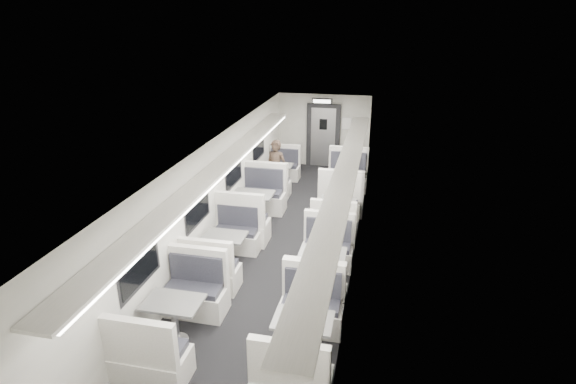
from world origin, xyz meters
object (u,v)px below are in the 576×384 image
at_px(booth_left_c, 225,251).
at_px(vestibule_door, 323,136).
at_px(passenger, 276,170).
at_px(booth_right_d, 303,339).
at_px(booth_left_a, 279,175).
at_px(booth_left_b, 253,209).
at_px(booth_right_b, 337,214).
at_px(booth_right_c, 322,269).
at_px(booth_right_a, 344,186).
at_px(booth_left_d, 175,321).
at_px(exit_sign, 322,101).

height_order(booth_left_c, vestibule_door, vestibule_door).
height_order(passenger, vestibule_door, vestibule_door).
bearing_deg(vestibule_door, booth_right_d, -83.75).
bearing_deg(booth_left_a, booth_left_b, -90.00).
bearing_deg(vestibule_door, booth_right_b, -77.68).
xyz_separation_m(booth_right_d, vestibule_door, (-1.00, 9.13, 0.67)).
relative_size(booth_left_b, booth_right_d, 1.12).
relative_size(booth_left_a, booth_left_b, 0.84).
bearing_deg(booth_right_c, booth_left_a, 112.02).
bearing_deg(booth_right_a, booth_left_a, 161.88).
height_order(booth_right_b, passenger, passenger).
relative_size(booth_left_a, booth_left_d, 0.92).
xyz_separation_m(booth_left_c, booth_right_d, (2.00, -2.27, 0.01)).
distance_m(booth_left_a, booth_right_d, 7.22).
bearing_deg(booth_left_c, booth_right_b, 48.74).
xyz_separation_m(booth_left_c, passenger, (0.13, 3.81, 0.46)).
bearing_deg(booth_left_c, booth_left_d, -90.00).
xyz_separation_m(booth_right_a, exit_sign, (-1.00, 2.36, 1.87)).
xyz_separation_m(booth_left_b, booth_right_c, (2.00, -2.30, -0.05)).
relative_size(passenger, vestibule_door, 0.79).
height_order(booth_left_c, exit_sign, exit_sign).
distance_m(booth_left_a, vestibule_door, 2.51).
height_order(booth_right_d, exit_sign, exit_sign).
bearing_deg(vestibule_door, booth_left_a, -114.50).
height_order(booth_left_c, passenger, passenger).
height_order(booth_right_d, passenger, passenger).
relative_size(booth_left_a, vestibule_door, 0.94).
bearing_deg(booth_right_b, booth_left_b, -172.51).
xyz_separation_m(booth_right_b, vestibule_door, (-1.00, 4.58, 0.68)).
relative_size(booth_right_c, passenger, 1.26).
xyz_separation_m(booth_left_a, booth_left_b, (0.00, -2.65, 0.07)).
bearing_deg(booth_right_d, booth_right_a, 90.00).
relative_size(booth_right_d, exit_sign, 3.38).
xyz_separation_m(booth_right_a, vestibule_door, (-1.00, 2.85, 0.63)).
bearing_deg(booth_left_a, passenger, -81.30).
bearing_deg(booth_right_c, booth_left_b, 131.02).
distance_m(booth_left_c, booth_right_a, 4.48).
bearing_deg(exit_sign, vestibule_door, 90.00).
bearing_deg(passenger, booth_right_a, 23.22).
bearing_deg(booth_left_c, booth_left_b, 90.00).
distance_m(booth_left_c, booth_left_d, 2.29).
bearing_deg(booth_left_a, exit_sign, 59.63).
height_order(booth_left_a, booth_right_d, booth_right_d).
height_order(booth_right_c, booth_right_d, booth_right_d).
relative_size(booth_left_a, booth_left_c, 0.96).
xyz_separation_m(booth_left_d, booth_right_d, (2.00, 0.02, -0.01)).
xyz_separation_m(passenger, vestibule_door, (0.87, 3.05, 0.21)).
bearing_deg(booth_left_d, booth_right_c, 45.11).
xyz_separation_m(booth_left_b, booth_left_d, (0.00, -4.31, -0.04)).
bearing_deg(booth_left_a, booth_left_d, -90.00).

